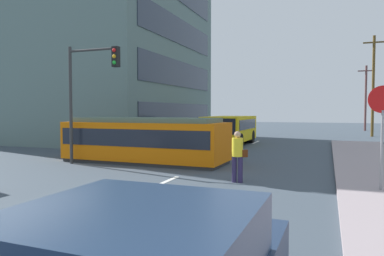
{
  "coord_description": "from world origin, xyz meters",
  "views": [
    {
      "loc": [
        4.94,
        -4.49,
        2.33
      ],
      "look_at": [
        -0.16,
        9.09,
        1.64
      ],
      "focal_mm": 33.99,
      "sensor_mm": 36.0,
      "label": 1
    }
  ],
  "objects_px": {
    "stop_sign": "(383,116)",
    "utility_pole_far": "(373,84)",
    "pedestrian_crossing": "(238,154)",
    "traffic_light_mast": "(89,82)",
    "city_bus": "(230,128)",
    "streetcar_tram": "(145,139)",
    "parked_sedan_furthest": "(203,129)",
    "utility_pole_distant": "(366,97)",
    "parked_sedan_far": "(176,133)",
    "parked_sedan_mid": "(141,140)"
  },
  "relations": [
    {
      "from": "parked_sedan_mid",
      "to": "traffic_light_mast",
      "type": "bearing_deg",
      "value": -84.99
    },
    {
      "from": "stop_sign",
      "to": "utility_pole_far",
      "type": "xyz_separation_m",
      "value": [
        2.31,
        24.88,
        2.48
      ]
    },
    {
      "from": "pedestrian_crossing",
      "to": "parked_sedan_furthest",
      "type": "xyz_separation_m",
      "value": [
        -7.97,
        19.84,
        -0.32
      ]
    },
    {
      "from": "pedestrian_crossing",
      "to": "parked_sedan_mid",
      "type": "bearing_deg",
      "value": 136.26
    },
    {
      "from": "utility_pole_distant",
      "to": "utility_pole_far",
      "type": "bearing_deg",
      "value": -91.76
    },
    {
      "from": "pedestrian_crossing",
      "to": "parked_sedan_mid",
      "type": "height_order",
      "value": "pedestrian_crossing"
    },
    {
      "from": "streetcar_tram",
      "to": "stop_sign",
      "type": "xyz_separation_m",
      "value": [
        9.12,
        -3.35,
        1.15
      ]
    },
    {
      "from": "parked_sedan_furthest",
      "to": "utility_pole_distant",
      "type": "relative_size",
      "value": 0.58
    },
    {
      "from": "city_bus",
      "to": "parked_sedan_far",
      "type": "distance_m",
      "value": 4.5
    },
    {
      "from": "utility_pole_far",
      "to": "utility_pole_distant",
      "type": "height_order",
      "value": "utility_pole_far"
    },
    {
      "from": "city_bus",
      "to": "pedestrian_crossing",
      "type": "bearing_deg",
      "value": -74.31
    },
    {
      "from": "parked_sedan_mid",
      "to": "stop_sign",
      "type": "relative_size",
      "value": 1.44
    },
    {
      "from": "parked_sedan_far",
      "to": "parked_sedan_mid",
      "type": "bearing_deg",
      "value": -84.57
    },
    {
      "from": "parked_sedan_furthest",
      "to": "utility_pole_distant",
      "type": "height_order",
      "value": "utility_pole_distant"
    },
    {
      "from": "pedestrian_crossing",
      "to": "traffic_light_mast",
      "type": "relative_size",
      "value": 0.33
    },
    {
      "from": "parked_sedan_far",
      "to": "parked_sedan_furthest",
      "type": "relative_size",
      "value": 1.02
    },
    {
      "from": "utility_pole_distant",
      "to": "stop_sign",
      "type": "bearing_deg",
      "value": -94.28
    },
    {
      "from": "streetcar_tram",
      "to": "parked_sedan_mid",
      "type": "distance_m",
      "value": 4.63
    },
    {
      "from": "parked_sedan_far",
      "to": "parked_sedan_furthest",
      "type": "height_order",
      "value": "same"
    },
    {
      "from": "stop_sign",
      "to": "utility_pole_far",
      "type": "bearing_deg",
      "value": 84.68
    },
    {
      "from": "parked_sedan_mid",
      "to": "traffic_light_mast",
      "type": "distance_m",
      "value": 6.22
    },
    {
      "from": "parked_sedan_far",
      "to": "stop_sign",
      "type": "height_order",
      "value": "stop_sign"
    },
    {
      "from": "utility_pole_far",
      "to": "parked_sedan_far",
      "type": "bearing_deg",
      "value": -142.89
    },
    {
      "from": "pedestrian_crossing",
      "to": "parked_sedan_furthest",
      "type": "bearing_deg",
      "value": 111.88
    },
    {
      "from": "city_bus",
      "to": "utility_pole_far",
      "type": "distance_m",
      "value": 15.9
    },
    {
      "from": "stop_sign",
      "to": "parked_sedan_furthest",
      "type": "bearing_deg",
      "value": 120.99
    },
    {
      "from": "streetcar_tram",
      "to": "city_bus",
      "type": "relative_size",
      "value": 1.29
    },
    {
      "from": "streetcar_tram",
      "to": "city_bus",
      "type": "xyz_separation_m",
      "value": [
        1.4,
        9.72,
        0.07
      ]
    },
    {
      "from": "city_bus",
      "to": "traffic_light_mast",
      "type": "distance_m",
      "value": 11.95
    },
    {
      "from": "parked_sedan_far",
      "to": "utility_pole_distant",
      "type": "distance_m",
      "value": 26.03
    },
    {
      "from": "parked_sedan_far",
      "to": "pedestrian_crossing",
      "type": "bearing_deg",
      "value": -59.78
    },
    {
      "from": "traffic_light_mast",
      "to": "utility_pole_distant",
      "type": "distance_m",
      "value": 36.01
    },
    {
      "from": "city_bus",
      "to": "pedestrian_crossing",
      "type": "distance_m",
      "value": 13.28
    },
    {
      "from": "city_bus",
      "to": "parked_sedan_mid",
      "type": "height_order",
      "value": "city_bus"
    },
    {
      "from": "streetcar_tram",
      "to": "city_bus",
      "type": "distance_m",
      "value": 9.82
    },
    {
      "from": "utility_pole_distant",
      "to": "parked_sedan_far",
      "type": "bearing_deg",
      "value": -124.79
    },
    {
      "from": "parked_sedan_furthest",
      "to": "utility_pole_distant",
      "type": "xyz_separation_m",
      "value": [
        14.72,
        15.05,
        3.31
      ]
    },
    {
      "from": "utility_pole_far",
      "to": "parked_sedan_mid",
      "type": "bearing_deg",
      "value": -128.11
    },
    {
      "from": "pedestrian_crossing",
      "to": "stop_sign",
      "type": "bearing_deg",
      "value": -3.97
    },
    {
      "from": "city_bus",
      "to": "parked_sedan_mid",
      "type": "bearing_deg",
      "value": -123.05
    },
    {
      "from": "pedestrian_crossing",
      "to": "streetcar_tram",
      "type": "bearing_deg",
      "value": 148.46
    },
    {
      "from": "utility_pole_far",
      "to": "pedestrian_crossing",
      "type": "bearing_deg",
      "value": -104.67
    },
    {
      "from": "parked_sedan_mid",
      "to": "parked_sedan_furthest",
      "type": "bearing_deg",
      "value": 92.79
    },
    {
      "from": "streetcar_tram",
      "to": "pedestrian_crossing",
      "type": "height_order",
      "value": "streetcar_tram"
    },
    {
      "from": "traffic_light_mast",
      "to": "parked_sedan_far",
      "type": "bearing_deg",
      "value": 95.24
    },
    {
      "from": "stop_sign",
      "to": "utility_pole_far",
      "type": "distance_m",
      "value": 25.11
    },
    {
      "from": "parked_sedan_far",
      "to": "utility_pole_far",
      "type": "xyz_separation_m",
      "value": [
        14.41,
        10.9,
        4.05
      ]
    },
    {
      "from": "city_bus",
      "to": "utility_pole_distant",
      "type": "relative_size",
      "value": 0.77
    },
    {
      "from": "pedestrian_crossing",
      "to": "traffic_light_mast",
      "type": "bearing_deg",
      "value": 167.24
    },
    {
      "from": "utility_pole_distant",
      "to": "streetcar_tram",
      "type": "bearing_deg",
      "value": -110.26
    }
  ]
}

